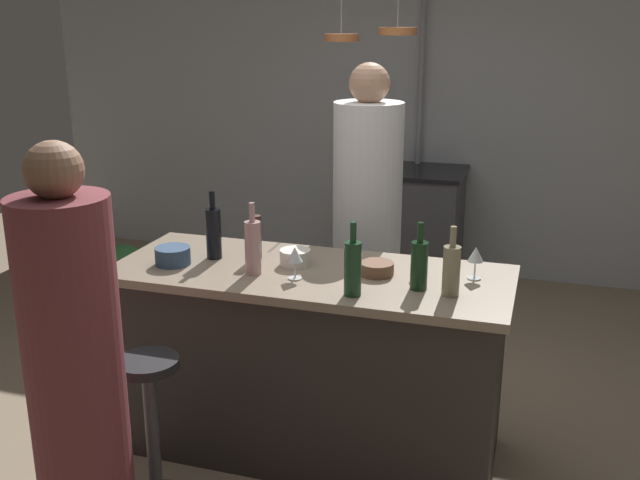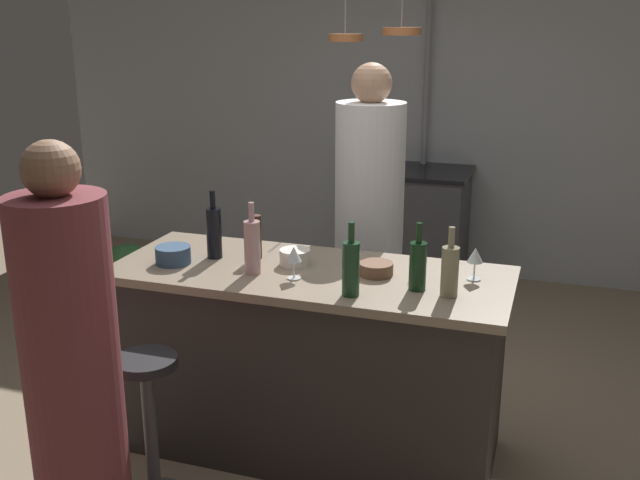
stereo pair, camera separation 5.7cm
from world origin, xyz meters
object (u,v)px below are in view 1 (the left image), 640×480
Objects in this scene: wine_bottle_red at (419,264)px; mixing_bowl_ceramic at (295,257)px; wine_bottle_rose at (253,246)px; wine_bottle_dark at (214,232)px; mixing_bowl_wooden at (377,268)px; chef at (367,239)px; bar_stool_left at (152,426)px; potted_plant at (123,277)px; wine_glass_near_right_guest at (421,254)px; stove_range at (410,226)px; wine_bottle_green at (353,267)px; guest_left at (77,384)px; wine_bottle_white at (451,269)px; wine_glass_near_left_guest at (476,256)px; wine_glass_by_chef at (295,256)px; mixing_bowl_blue at (173,256)px; pepper_mill at (256,237)px.

mixing_bowl_ceramic is (-0.60, 0.14, -0.07)m from wine_bottle_red.
wine_bottle_dark is at bearing 150.15° from wine_bottle_rose.
wine_bottle_red is 0.26m from mixing_bowl_wooden.
chef reaches higher than bar_stool_left.
potted_plant is at bearing 140.07° from wine_bottle_rose.
wine_bottle_rose is 0.73m from wine_glass_near_right_guest.
stove_range is at bearing 37.55° from potted_plant.
wine_bottle_rose reaches higher than wine_bottle_green.
guest_left is 3.11× the size of potted_plant.
wine_bottle_white is 2.07× the size of mixing_bowl_ceramic.
wine_glass_near_right_guest is at bearing 7.58° from mixing_bowl_wooden.
wine_glass_near_right_guest is 0.24m from wine_glass_near_left_guest.
wine_bottle_red is at bearing -6.91° from wine_bottle_dark.
wine_glass_near_left_guest is at bearing 72.11° from wine_bottle_white.
stove_range is 5.82× the size of mixing_bowl_wooden.
stove_range is at bearing 95.56° from wine_bottle_green.
stove_range is 2.74× the size of wine_bottle_dark.
chef is 0.88m from wine_glass_near_right_guest.
wine_bottle_white is 2.01× the size of wine_glass_by_chef.
mixing_bowl_ceramic reaches higher than stove_range.
mixing_bowl_wooden is 1.08× the size of mixing_bowl_ceramic.
potted_plant is 3.20× the size of mixing_bowl_blue.
wine_bottle_red is at bearing -63.59° from chef.
bar_stool_left is 1.06m from wine_bottle_green.
mixing_bowl_ceramic is at bearing -33.53° from potted_plant.
mixing_bowl_blue is (-1.27, 0.01, -0.07)m from wine_bottle_white.
wine_bottle_green is (0.75, 0.38, 0.64)m from bar_stool_left.
wine_bottle_green is (0.80, 0.76, 0.27)m from guest_left.
wine_bottle_white is at bearing -24.20° from mixing_bowl_wooden.
mixing_bowl_blue is at bearing -163.70° from mixing_bowl_ceramic.
wine_bottle_green is at bearing -19.95° from wine_bottle_dark.
pepper_mill is at bearing 74.73° from bar_stool_left.
pepper_mill reaches higher than wine_glass_by_chef.
mixing_bowl_blue is (-0.89, 0.13, -0.08)m from wine_bottle_green.
guest_left is 7.70× the size of pepper_mill.
wine_bottle_white reaches higher than stove_range.
mixing_bowl_blue is at bearing -103.86° from stove_range.
pepper_mill is 1.44× the size of wine_glass_near_left_guest.
wine_bottle_red is 1.78× the size of mixing_bowl_blue.
wine_glass_near_left_guest is (0.23, 0.05, 0.00)m from wine_glass_near_right_guest.
wine_glass_by_chef is 1.00× the size of wine_glass_near_right_guest.
wine_bottle_dark is at bearing 90.09° from bar_stool_left.
potted_plant is 1.77m from mixing_bowl_blue.
mixing_bowl_ceramic reaches higher than bar_stool_left.
chef is 1.09× the size of guest_left.
stove_range is 5.47× the size of mixing_bowl_blue.
wine_glass_by_chef is (0.46, 0.49, 0.63)m from bar_stool_left.
stove_range is 6.27× the size of mixing_bowl_ceramic.
guest_left reaches higher than wine_bottle_green.
wine_bottle_white is 1.80× the size of mixing_bowl_blue.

